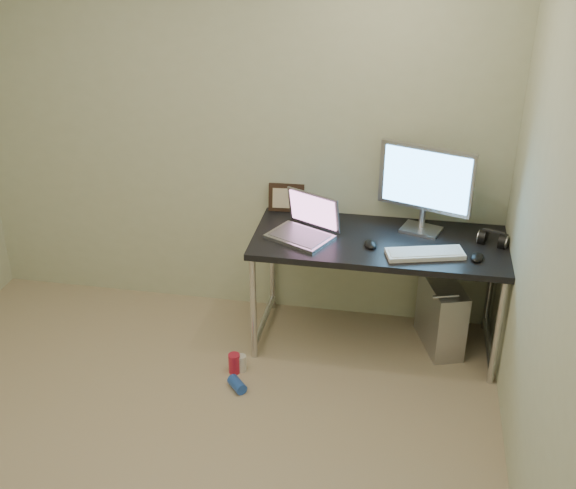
{
  "coord_description": "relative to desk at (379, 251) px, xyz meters",
  "views": [
    {
      "loc": [
        1.13,
        -2.5,
        2.75
      ],
      "look_at": [
        0.48,
        1.07,
        0.85
      ],
      "focal_mm": 45.0,
      "sensor_mm": 36.0,
      "label": 1
    }
  ],
  "objects": [
    {
      "name": "mouse_right",
      "position": [
        0.57,
        -0.15,
        0.1
      ],
      "size": [
        0.1,
        0.13,
        0.04
      ],
      "primitive_type": "ellipsoid",
      "rotation": [
        0.0,
        0.0,
        -0.2
      ],
      "color": "black",
      "rests_on": "desk"
    },
    {
      "name": "can_blue",
      "position": [
        -0.76,
        -0.63,
        -0.63
      ],
      "size": [
        0.14,
        0.14,
        0.07
      ],
      "primitive_type": "cylinder",
      "rotation": [
        1.57,
        0.0,
        0.73
      ],
      "color": "blue",
      "rests_on": "ground"
    },
    {
      "name": "desk",
      "position": [
        0.0,
        0.0,
        0.0
      ],
      "size": [
        1.53,
        0.67,
        0.75
      ],
      "color": "black",
      "rests_on": "ground"
    },
    {
      "name": "cable_a",
      "position": [
        0.37,
        0.28,
        -0.27
      ],
      "size": [
        0.01,
        0.16,
        0.69
      ],
      "primitive_type": "cylinder",
      "rotation": [
        0.21,
        0.0,
        0.0
      ],
      "color": "black",
      "rests_on": "ground"
    },
    {
      "name": "floor",
      "position": [
        -0.98,
        -1.42,
        -0.67
      ],
      "size": [
        3.5,
        3.5,
        0.0
      ],
      "primitive_type": "plane",
      "color": "tan",
      "rests_on": "ground"
    },
    {
      "name": "picture_frame",
      "position": [
        -0.63,
        0.31,
        0.17
      ],
      "size": [
        0.24,
        0.08,
        0.19
      ],
      "primitive_type": "cube",
      "rotation": [
        -0.21,
        0.0,
        0.07
      ],
      "color": "black",
      "rests_on": "desk"
    },
    {
      "name": "laptop",
      "position": [
        -0.45,
        -0.02,
        0.14
      ],
      "size": [
        0.46,
        0.43,
        0.25
      ],
      "rotation": [
        0.0,
        0.0,
        -0.46
      ],
      "color": "#B2B0B7",
      "rests_on": "desk"
    },
    {
      "name": "keyboard",
      "position": [
        0.27,
        -0.16,
        0.1
      ],
      "size": [
        0.47,
        0.26,
        0.03
      ],
      "primitive_type": "cube",
      "rotation": [
        0.0,
        0.0,
        0.27
      ],
      "color": "white",
      "rests_on": "desk"
    },
    {
      "name": "can_white",
      "position": [
        -0.77,
        -0.45,
        -0.61
      ],
      "size": [
        0.07,
        0.07,
        0.11
      ],
      "primitive_type": "cylinder",
      "rotation": [
        0.0,
        0.0,
        0.25
      ],
      "color": "silver",
      "rests_on": "ground"
    },
    {
      "name": "webcam",
      "position": [
        -0.39,
        0.25,
        0.16
      ],
      "size": [
        0.04,
        0.03,
        0.11
      ],
      "rotation": [
        0.0,
        0.0,
        0.08
      ],
      "color": "silver",
      "rests_on": "desk"
    },
    {
      "name": "can_red",
      "position": [
        -0.81,
        -0.47,
        -0.6
      ],
      "size": [
        0.07,
        0.07,
        0.13
      ],
      "primitive_type": "cylinder",
      "rotation": [
        0.0,
        0.0,
        -0.06
      ],
      "color": "red",
      "rests_on": "ground"
    },
    {
      "name": "mouse_left",
      "position": [
        -0.05,
        -0.09,
        0.1
      ],
      "size": [
        0.1,
        0.13,
        0.04
      ],
      "primitive_type": "ellipsoid",
      "rotation": [
        0.0,
        0.0,
        0.27
      ],
      "color": "black",
      "rests_on": "desk"
    },
    {
      "name": "cable_b",
      "position": [
        0.46,
        0.26,
        -0.29
      ],
      "size": [
        0.02,
        0.11,
        0.71
      ],
      "primitive_type": "cylinder",
      "rotation": [
        0.14,
        0.0,
        0.09
      ],
      "color": "black",
      "rests_on": "ground"
    },
    {
      "name": "tower_computer",
      "position": [
        0.42,
        0.05,
        -0.44
      ],
      "size": [
        0.32,
        0.48,
        0.48
      ],
      "rotation": [
        0.0,
        0.0,
        0.32
      ],
      "color": "#A8A8AD",
      "rests_on": "ground"
    },
    {
      "name": "headphones",
      "position": [
        0.67,
        0.07,
        0.11
      ],
      "size": [
        0.19,
        0.11,
        0.11
      ],
      "rotation": [
        0.0,
        0.0,
        -0.33
      ],
      "color": "black",
      "rests_on": "desk"
    },
    {
      "name": "wall_back",
      "position": [
        -0.98,
        0.33,
        0.58
      ],
      "size": [
        3.5,
        0.02,
        2.5
      ],
      "primitive_type": "cube",
      "color": "beige",
      "rests_on": "ground"
    },
    {
      "name": "monitor",
      "position": [
        0.25,
        0.17,
        0.4
      ],
      "size": [
        0.57,
        0.24,
        0.55
      ],
      "rotation": [
        0.0,
        0.0,
        -0.32
      ],
      "color": "#B2B0B7",
      "rests_on": "desk"
    },
    {
      "name": "wall_right",
      "position": [
        0.77,
        -1.42,
        0.58
      ],
      "size": [
        0.02,
        3.5,
        2.5
      ],
      "primitive_type": "cube",
      "color": "beige",
      "rests_on": "ground"
    }
  ]
}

